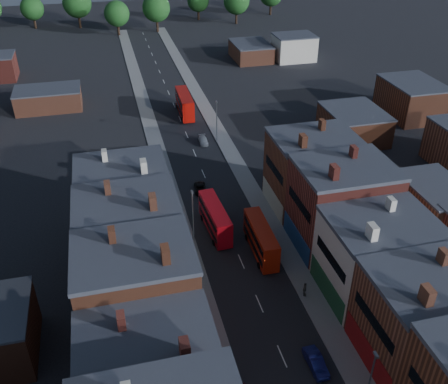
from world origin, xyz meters
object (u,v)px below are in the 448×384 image
ped_3 (305,289)px  car_2 (200,188)px  bus_0 (215,218)px  car_3 (203,141)px  bus_1 (261,239)px  bus_2 (185,104)px  car_1 (316,362)px

ped_3 → car_2: bearing=39.6°
bus_0 → car_3: 28.54m
bus_1 → bus_0: bearing=128.9°
bus_0 → car_2: bearing=86.0°
bus_2 → ped_3: (4.16, -58.13, -1.43)m
bus_0 → car_1: size_ratio=2.41×
ped_3 → car_1: bearing=-171.3°
bus_0 → ped_3: (7.46, -15.50, -1.18)m
car_3 → bus_1: bearing=-85.8°
bus_1 → car_2: 18.02m
bus_0 → bus_1: bearing=-55.5°
bus_1 → bus_2: bus_2 is taller
ped_3 → car_3: bearing=28.4°
car_1 → bus_1: bearing=87.9°
car_3 → car_1: bearing=-86.3°
bus_1 → car_3: size_ratio=2.58×
bus_1 → bus_2: bearing=92.8°
bus_1 → car_2: bus_1 is taller
car_2 → car_3: size_ratio=1.06×
bus_2 → ped_3: bus_2 is taller
car_2 → ped_3: (7.34, -26.60, 0.53)m
bus_2 → car_2: size_ratio=2.73×
bus_2 → car_1: (1.39, -68.16, -1.85)m
ped_3 → bus_1: bearing=39.9°
bus_0 → bus_2: 42.76m
ped_3 → bus_2: bearing=28.2°
bus_0 → car_3: bus_0 is taller
bus_0 → car_2: size_ratio=2.47×
car_3 → car_2: bearing=-100.4°
bus_0 → bus_2: (3.30, 42.63, 0.25)m
car_1 → car_3: (-0.45, 53.70, -0.12)m
car_2 → car_1: bearing=-75.7°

